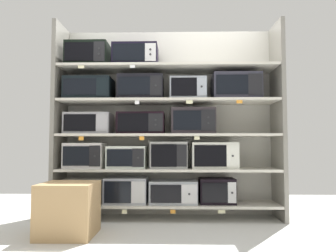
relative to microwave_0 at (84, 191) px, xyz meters
The scene contains 39 objects.
ground 1.47m from the microwave_0, 44.18° to the right, with size 6.64×6.00×0.02m, color silver.
back_panel 1.37m from the microwave_0, 15.19° to the left, with size 2.84×0.04×2.40m, color beige.
upright_left 0.92m from the microwave_0, behind, with size 0.05×0.51×2.40m, color gray.
upright_right 2.53m from the microwave_0, ahead, with size 0.05×0.51×2.40m, color gray.
shelf_0 1.04m from the microwave_0, ahead, with size 2.64×0.51×0.03m, color beige.
microwave_0 is the anchor object (origin of this frame).
microwave_1 0.52m from the microwave_0, ahead, with size 0.51×0.42×0.31m.
microwave_2 1.09m from the microwave_0, ahead, with size 0.57×0.42×0.27m.
microwave_3 1.62m from the microwave_0, ahead, with size 0.42×0.37×0.30m.
price_tag_0 0.32m from the microwave_0, 80.24° to the right, with size 0.08×0.00×0.04m, color beige.
price_tag_1 0.62m from the microwave_0, 25.41° to the right, with size 0.06×0.00×0.05m, color beige.
price_tag_2 1.13m from the microwave_0, 13.13° to the right, with size 0.06×0.00×0.04m, color orange.
price_tag_3 1.67m from the microwave_0, ahead, with size 0.08×0.00×0.04m, color beige.
shelf_1 1.06m from the microwave_0, ahead, with size 2.64×0.51×0.03m, color beige.
microwave_4 0.43m from the microwave_0, 16.63° to the left, with size 0.47×0.34×0.31m.
microwave_5 0.66m from the microwave_0, ahead, with size 0.46×0.41×0.27m.
microwave_6 1.12m from the microwave_0, ahead, with size 0.44×0.40×0.32m.
microwave_7 1.65m from the microwave_0, ahead, with size 0.55×0.39×0.31m.
shelf_2 1.23m from the microwave_0, ahead, with size 2.64×0.51×0.03m, color beige.
microwave_8 0.82m from the microwave_0, ahead, with size 0.56×0.35×0.26m.
microwave_9 1.08m from the microwave_0, ahead, with size 0.57×0.38×0.26m.
microwave_10 1.58m from the microwave_0, ahead, with size 0.53×0.37×0.31m.
price_tag_4 0.68m from the microwave_0, 84.54° to the right, with size 0.06×0.00×0.05m, color orange.
price_tag_5 1.00m from the microwave_0, 19.20° to the right, with size 0.05×0.00×0.04m, color orange.
price_tag_6 1.53m from the microwave_0, 10.53° to the right, with size 0.06×0.00×0.04m, color beige.
shelf_3 1.50m from the microwave_0, ahead, with size 2.64×0.51×0.03m, color beige.
microwave_11 1.25m from the microwave_0, ahead, with size 0.57×0.43×0.28m.
microwave_12 1.43m from the microwave_0, ahead, with size 0.55×0.40×0.30m.
microwave_13 1.77m from the microwave_0, ahead, with size 0.44×0.42×0.27m.
microwave_14 2.25m from the microwave_0, ahead, with size 0.58×0.42×0.32m.
price_tag_7 1.27m from the microwave_0, 20.69° to the right, with size 0.05×0.00×0.05m, color white.
price_tag_8 1.68m from the microwave_0, 11.21° to the right, with size 0.08×0.00×0.04m, color beige.
price_tag_9 2.15m from the microwave_0, ahead, with size 0.07×0.00×0.04m, color orange.
shelf_4 1.83m from the microwave_0, ahead, with size 2.64×0.51×0.03m, color beige.
microwave_15 1.68m from the microwave_0, ahead, with size 0.51×0.38×0.30m.
microwave_16 1.77m from the microwave_0, ahead, with size 0.55×0.41×0.27m.
price_tag_10 1.49m from the microwave_0, 88.00° to the right, with size 0.07×0.00×0.04m, color beige.
price_tag_11 1.62m from the microwave_0, 22.41° to the right, with size 0.06×0.00×0.03m, color white.
shipping_carton 0.79m from the microwave_0, 85.30° to the right, with size 0.52×0.52×0.52m, color tan.
Camera 1 is at (0.09, -4.04, 0.87)m, focal length 35.18 mm.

